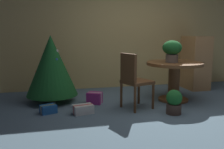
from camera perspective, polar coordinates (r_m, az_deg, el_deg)
ground_plane at (r=4.30m, az=12.90°, el=-8.45°), size 6.60×6.60×0.00m
back_wall_panel at (r=6.14m, az=4.09°, el=9.37°), size 6.00×0.10×2.60m
round_dining_table at (r=4.97m, az=13.96°, el=0.26°), size 1.07×1.07×0.75m
flower_vase at (r=4.87m, az=13.52°, el=5.55°), size 0.36×0.36×0.42m
wooden_chair_left_near at (r=4.30m, az=4.94°, el=-0.87°), size 0.56×0.56×0.97m
holiday_tree at (r=4.84m, az=-13.63°, el=2.02°), size 0.96×0.96×1.27m
gift_box_blue at (r=4.29m, az=-14.29°, el=-7.61°), size 0.30×0.26×0.14m
gift_box_purple at (r=4.70m, az=-4.00°, el=-5.35°), size 0.33×0.30×0.21m
gift_box_cream at (r=4.16m, az=-6.58°, el=-7.84°), size 0.35×0.26×0.15m
wooden_cabinet at (r=6.20m, az=18.45°, el=2.57°), size 0.49×0.65×1.23m
potted_plant at (r=4.21m, az=13.93°, el=-6.03°), size 0.26×0.26×0.40m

